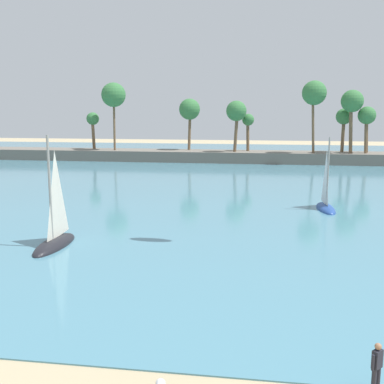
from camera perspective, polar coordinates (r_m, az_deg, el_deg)
The scene contains 5 objects.
sea at distance 67.22m, azimuth 5.50°, elevation 2.42°, with size 220.00×104.33×0.06m, color teal.
palm_headland at distance 78.87m, azimuth 6.73°, elevation 5.48°, with size 112.36×6.80×12.91m.
person_at_waterline at distance 16.60m, azimuth 21.02°, elevation -18.74°, with size 0.40×0.43×1.67m.
sailboat_near_shore at distance 31.88m, azimuth -15.92°, elevation -4.92°, with size 1.59×5.22×7.56m.
sailboat_toward_headland at distance 43.21m, azimuth 15.54°, elevation -1.19°, with size 1.79×4.72×6.69m.
Camera 1 is at (3.66, -4.43, 8.66)m, focal length 45.07 mm.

